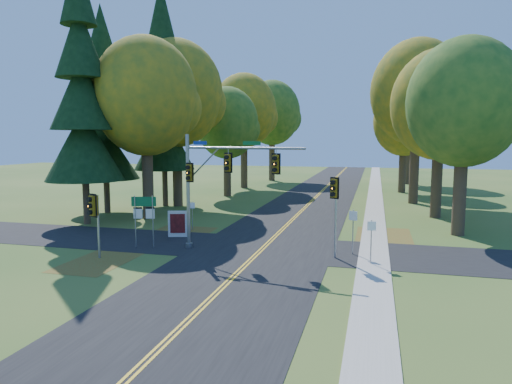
% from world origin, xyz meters
% --- Properties ---
extents(ground, '(160.00, 160.00, 0.00)m').
position_xyz_m(ground, '(0.00, 0.00, 0.00)').
color(ground, '#2B511C').
rests_on(ground, ground).
extents(road_main, '(8.00, 160.00, 0.02)m').
position_xyz_m(road_main, '(0.00, 0.00, 0.01)').
color(road_main, black).
rests_on(road_main, ground).
extents(road_cross, '(60.00, 6.00, 0.02)m').
position_xyz_m(road_cross, '(0.00, 2.00, 0.01)').
color(road_cross, black).
rests_on(road_cross, ground).
extents(centerline_left, '(0.10, 160.00, 0.01)m').
position_xyz_m(centerline_left, '(-0.10, 0.00, 0.03)').
color(centerline_left, gold).
rests_on(centerline_left, road_main).
extents(centerline_right, '(0.10, 160.00, 0.01)m').
position_xyz_m(centerline_right, '(0.10, 0.00, 0.03)').
color(centerline_right, gold).
rests_on(centerline_right, road_main).
extents(sidewalk_east, '(1.60, 160.00, 0.06)m').
position_xyz_m(sidewalk_east, '(6.20, 0.00, 0.03)').
color(sidewalk_east, '#9E998E').
rests_on(sidewalk_east, ground).
extents(leaf_patch_w_near, '(4.00, 6.00, 0.00)m').
position_xyz_m(leaf_patch_w_near, '(-6.50, 4.00, 0.01)').
color(leaf_patch_w_near, brown).
rests_on(leaf_patch_w_near, ground).
extents(leaf_patch_e, '(3.50, 8.00, 0.00)m').
position_xyz_m(leaf_patch_e, '(6.80, 6.00, 0.01)').
color(leaf_patch_e, brown).
rests_on(leaf_patch_e, ground).
extents(leaf_patch_w_far, '(3.00, 5.00, 0.00)m').
position_xyz_m(leaf_patch_w_far, '(-7.50, -3.00, 0.01)').
color(leaf_patch_w_far, brown).
rests_on(leaf_patch_w_far, ground).
extents(tree_w_a, '(8.00, 8.00, 14.15)m').
position_xyz_m(tree_w_a, '(-11.13, 9.38, 9.49)').
color(tree_w_a, '#38281C').
rests_on(tree_w_a, ground).
extents(tree_e_a, '(7.20, 7.20, 12.73)m').
position_xyz_m(tree_e_a, '(11.57, 8.77, 8.53)').
color(tree_e_a, '#38281C').
rests_on(tree_e_a, ground).
extents(tree_w_b, '(8.60, 8.60, 15.38)m').
position_xyz_m(tree_w_b, '(-11.72, 16.29, 10.37)').
color(tree_w_b, '#38281C').
rests_on(tree_w_b, ground).
extents(tree_e_b, '(7.60, 7.60, 13.33)m').
position_xyz_m(tree_e_b, '(10.97, 15.58, 8.90)').
color(tree_e_b, '#38281C').
rests_on(tree_e_b, ground).
extents(tree_w_c, '(6.80, 6.80, 11.91)m').
position_xyz_m(tree_w_c, '(-9.54, 24.47, 7.94)').
color(tree_w_c, '#38281C').
rests_on(tree_w_c, ground).
extents(tree_e_c, '(8.80, 8.80, 15.79)m').
position_xyz_m(tree_e_c, '(9.88, 23.69, 10.66)').
color(tree_e_c, '#38281C').
rests_on(tree_e_c, ground).
extents(tree_w_d, '(8.20, 8.20, 14.56)m').
position_xyz_m(tree_w_d, '(-10.13, 33.18, 9.78)').
color(tree_w_d, '#38281C').
rests_on(tree_w_d, ground).
extents(tree_e_d, '(7.00, 7.00, 12.32)m').
position_xyz_m(tree_e_d, '(9.26, 32.87, 8.24)').
color(tree_e_d, '#38281C').
rests_on(tree_e_d, ground).
extents(tree_w_e, '(8.40, 8.40, 14.97)m').
position_xyz_m(tree_w_e, '(-8.92, 44.09, 10.07)').
color(tree_w_e, '#38281C').
rests_on(tree_w_e, ground).
extents(tree_e_e, '(7.80, 7.80, 13.74)m').
position_xyz_m(tree_e_e, '(10.47, 43.58, 9.19)').
color(tree_e_e, '#38281C').
rests_on(tree_e_e, ground).
extents(pine_a, '(5.60, 5.60, 19.48)m').
position_xyz_m(pine_a, '(-14.50, 6.00, 9.18)').
color(pine_a, '#38281C').
rests_on(pine_a, ground).
extents(pine_b, '(5.60, 5.60, 17.31)m').
position_xyz_m(pine_b, '(-16.00, 11.00, 8.16)').
color(pine_b, '#38281C').
rests_on(pine_b, ground).
extents(pine_c, '(5.60, 5.60, 20.56)m').
position_xyz_m(pine_c, '(-13.00, 16.00, 9.69)').
color(pine_c, '#38281C').
rests_on(pine_c, ground).
extents(traffic_mast, '(7.13, 1.45, 6.55)m').
position_xyz_m(traffic_mast, '(-2.45, 0.59, 4.21)').
color(traffic_mast, gray).
rests_on(traffic_mast, ground).
extents(east_signal_pole, '(0.48, 0.58, 4.32)m').
position_xyz_m(east_signal_pole, '(4.14, 0.61, 3.28)').
color(east_signal_pole, '#9D9FA5').
rests_on(east_signal_pole, ground).
extents(ped_signal_pole, '(0.52, 0.63, 3.46)m').
position_xyz_m(ped_signal_pole, '(-7.98, -2.59, 2.57)').
color(ped_signal_pole, '#95989D').
rests_on(ped_signal_pole, ground).
extents(route_sign_cluster, '(1.39, 0.39, 3.06)m').
position_xyz_m(route_sign_cluster, '(-6.71, 0.34, 2.15)').
color(route_sign_cluster, gray).
rests_on(route_sign_cluster, ground).
extents(info_kiosk, '(1.23, 0.50, 1.71)m').
position_xyz_m(info_kiosk, '(-6.03, 3.44, 0.85)').
color(info_kiosk, silver).
rests_on(info_kiosk, ground).
extents(reg_sign_e_north, '(0.45, 0.20, 2.48)m').
position_xyz_m(reg_sign_e_north, '(5.06, 1.79, 1.70)').
color(reg_sign_e_north, gray).
rests_on(reg_sign_e_north, ground).
extents(reg_sign_e_south, '(0.43, 0.12, 2.27)m').
position_xyz_m(reg_sign_e_south, '(6.05, -0.01, 1.55)').
color(reg_sign_e_south, gray).
rests_on(reg_sign_e_south, ground).
extents(reg_sign_w, '(0.38, 0.07, 2.01)m').
position_xyz_m(reg_sign_w, '(-5.99, 5.76, 1.37)').
color(reg_sign_w, gray).
rests_on(reg_sign_w, ground).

